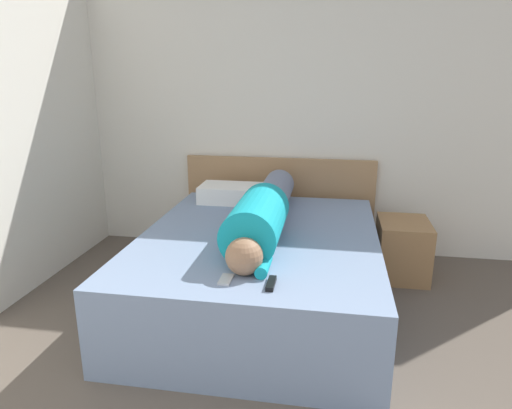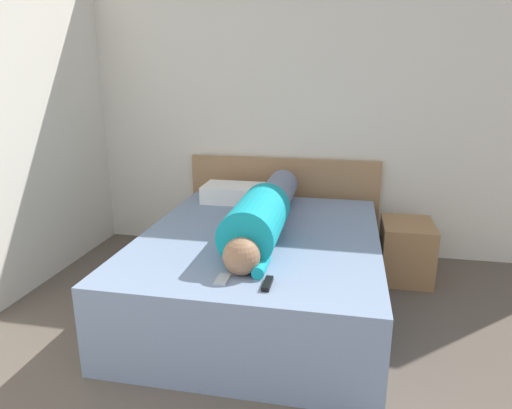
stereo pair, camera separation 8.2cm
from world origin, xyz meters
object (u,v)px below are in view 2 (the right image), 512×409
(nightstand, at_px, (406,250))
(pillow_near_headboard, at_px, (239,193))
(bed, at_px, (260,270))
(person_lying, at_px, (264,213))
(cell_phone, at_px, (223,279))
(tv_remote, at_px, (267,284))

(nightstand, distance_m, pillow_near_headboard, 1.44)
(bed, xyz_separation_m, nightstand, (1.06, 0.67, -0.04))
(person_lying, bearing_deg, pillow_near_headboard, 115.63)
(bed, height_order, person_lying, person_lying)
(bed, relative_size, person_lying, 1.17)
(person_lying, bearing_deg, cell_phone, -95.98)
(pillow_near_headboard, xyz_separation_m, tv_remote, (0.52, -1.53, -0.06))
(bed, distance_m, cell_phone, 0.80)
(nightstand, bearing_deg, person_lying, -147.80)
(person_lying, relative_size, cell_phone, 13.12)
(pillow_near_headboard, bearing_deg, cell_phone, -79.75)
(nightstand, height_order, person_lying, person_lying)
(tv_remote, height_order, cell_phone, tv_remote)
(pillow_near_headboard, relative_size, tv_remote, 3.96)
(tv_remote, bearing_deg, cell_phone, 176.07)
(bed, distance_m, tv_remote, 0.84)
(person_lying, distance_m, pillow_near_headboard, 0.82)
(nightstand, xyz_separation_m, person_lying, (-1.03, -0.65, 0.45))
(bed, xyz_separation_m, cell_phone, (-0.06, -0.75, 0.27))
(nightstand, bearing_deg, cell_phone, -128.05)
(pillow_near_headboard, relative_size, cell_phone, 4.57)
(nightstand, distance_m, tv_remote, 1.71)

